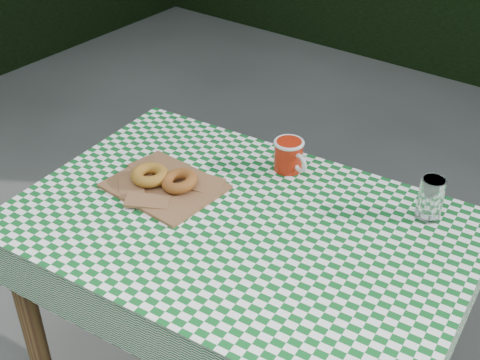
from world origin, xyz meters
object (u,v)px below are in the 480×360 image
object	(u,v)px
paper_bag	(165,185)
drinking_glass	(430,199)
table	(240,327)
coffee_mug	(288,155)

from	to	relation	value
paper_bag	drinking_glass	world-z (taller)	drinking_glass
table	coffee_mug	xyz separation A→B (m)	(-0.04, 0.28, 0.43)
paper_bag	table	bearing A→B (deg)	0.48
table	paper_bag	world-z (taller)	paper_bag
coffee_mug	paper_bag	bearing A→B (deg)	-108.38
table	drinking_glass	xyz separation A→B (m)	(0.37, 0.31, 0.44)
table	coffee_mug	size ratio (longest dim) A/B	6.99
paper_bag	drinking_glass	bearing A→B (deg)	26.05
table	paper_bag	size ratio (longest dim) A/B	3.88
coffee_mug	drinking_glass	xyz separation A→B (m)	(0.41, 0.02, 0.01)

